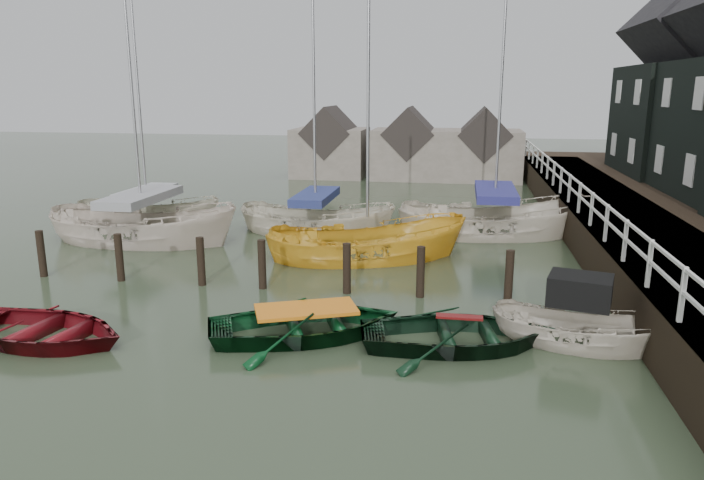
% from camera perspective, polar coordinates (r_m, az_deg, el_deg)
% --- Properties ---
extents(ground, '(120.00, 120.00, 0.00)m').
position_cam_1_polar(ground, '(14.79, -7.19, -8.18)').
color(ground, '#2A3622').
rests_on(ground, ground).
extents(pier, '(3.04, 32.00, 2.70)m').
position_cam_1_polar(pier, '(24.20, 22.36, 1.26)').
color(pier, black).
rests_on(pier, ground).
extents(mooring_pilings, '(13.72, 0.22, 1.80)m').
position_cam_1_polar(mooring_pilings, '(17.65, -7.89, -2.85)').
color(mooring_pilings, black).
rests_on(mooring_pilings, ground).
extents(far_sheds, '(14.00, 4.08, 4.39)m').
position_cam_1_polar(far_sheds, '(39.41, 5.00, 8.33)').
color(far_sheds, '#665B51').
rests_on(far_sheds, ground).
extents(rowboat_red, '(4.54, 3.55, 0.86)m').
position_cam_1_polar(rowboat_red, '(15.66, -26.30, -8.29)').
color(rowboat_red, '#600D14').
rests_on(rowboat_red, ground).
extents(rowboat_green, '(5.19, 4.52, 0.90)m').
position_cam_1_polar(rowboat_green, '(14.40, -4.15, -8.72)').
color(rowboat_green, black).
rests_on(rowboat_green, ground).
extents(rowboat_dkgreen, '(4.73, 3.76, 0.88)m').
position_cam_1_polar(rowboat_dkgreen, '(14.04, 9.63, -9.50)').
color(rowboat_dkgreen, black).
rests_on(rowboat_dkgreen, ground).
extents(motorboat, '(4.00, 2.34, 2.25)m').
position_cam_1_polar(motorboat, '(14.71, 19.79, -8.55)').
color(motorboat, beige).
rests_on(motorboat, ground).
extents(sailboat_a, '(7.34, 2.93, 11.28)m').
position_cam_1_polar(sailboat_a, '(24.11, -18.39, -0.04)').
color(sailboat_a, beige).
rests_on(sailboat_a, ground).
extents(sailboat_b, '(6.52, 3.15, 11.60)m').
position_cam_1_polar(sailboat_b, '(24.24, -3.30, 0.73)').
color(sailboat_b, beige).
rests_on(sailboat_b, ground).
extents(sailboat_c, '(7.07, 4.43, 10.31)m').
position_cam_1_polar(sailboat_c, '(20.69, 1.39, -1.67)').
color(sailboat_c, gold).
rests_on(sailboat_c, ground).
extents(sailboat_d, '(7.61, 3.73, 11.83)m').
position_cam_1_polar(sailboat_d, '(24.54, 12.72, 0.56)').
color(sailboat_d, beige).
rests_on(sailboat_d, ground).
extents(sailboat_e, '(6.13, 2.50, 9.87)m').
position_cam_1_polar(sailboat_e, '(26.76, -18.00, 1.30)').
color(sailboat_e, beige).
rests_on(sailboat_e, ground).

